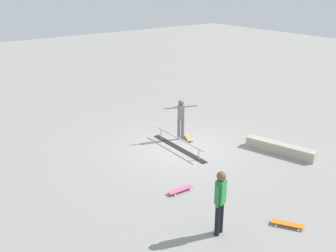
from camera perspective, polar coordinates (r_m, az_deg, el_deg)
name	(u,v)px	position (r m, az deg, el deg)	size (l,w,h in m)	color
ground_plane	(181,148)	(14.42, 1.84, -3.21)	(60.00, 60.00, 0.00)	gray
grind_rail	(179,144)	(14.30, 1.60, -2.62)	(3.03, 0.35, 0.42)	black
skate_ledge	(280,148)	(14.49, 16.02, -3.16)	(2.52, 0.36, 0.36)	#B2A893
skater_main	(181,116)	(14.90, 1.90, 1.41)	(0.52, 1.22, 1.59)	slate
skateboard_main	(188,137)	(15.19, 2.94, -1.64)	(0.81, 0.53, 0.09)	tan
bystander_green_shirt	(220,199)	(9.50, 7.63, -10.57)	(0.25, 0.39, 1.69)	black
loose_skateboard_pink	(181,189)	(11.59, 1.84, -9.24)	(0.29, 0.81, 0.09)	#E05993
loose_skateboard_orange	(288,224)	(10.58, 17.08, -13.49)	(0.78, 0.59, 0.09)	orange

